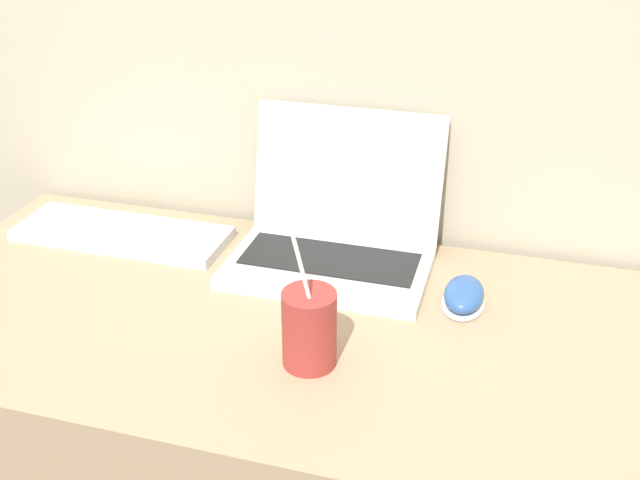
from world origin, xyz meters
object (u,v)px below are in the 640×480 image
drink_cup (309,327)px  external_keyboard (122,234)px  computer_mouse (464,295)px  laptop (335,230)px

drink_cup → external_keyboard: (-0.46, 0.28, -0.05)m
computer_mouse → external_keyboard: computer_mouse is taller
external_keyboard → drink_cup: bearing=-30.9°
laptop → external_keyboard: laptop is taller
laptop → drink_cup: 0.31m
computer_mouse → external_keyboard: (-0.66, 0.06, -0.01)m
laptop → computer_mouse: (0.24, -0.09, -0.04)m
laptop → drink_cup: size_ratio=1.60×
drink_cup → external_keyboard: bearing=149.1°
drink_cup → external_keyboard: drink_cup is taller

